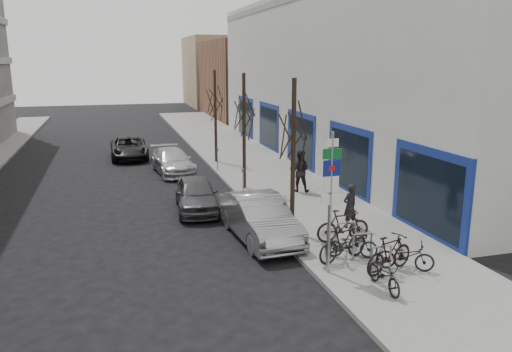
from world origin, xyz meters
TOP-DOWN VIEW (x-y plane):
  - ground at (0.00, 0.00)m, footprint 120.00×120.00m
  - sidewalk_east at (4.50, 10.00)m, footprint 5.00×70.00m
  - commercial_building at (17.00, 16.00)m, footprint 20.00×32.00m
  - brick_building_far at (13.00, 40.00)m, footprint 12.00×14.00m
  - tan_building_far at (13.50, 55.00)m, footprint 13.00×12.00m
  - highway_sign_pole at (2.40, -0.01)m, footprint 0.55×0.10m
  - bike_rack at (3.80, 0.60)m, footprint 0.66×2.26m
  - tree_near at (2.60, 3.50)m, footprint 1.80×1.80m
  - tree_mid at (2.60, 10.00)m, footprint 1.80×1.80m
  - tree_far at (2.60, 16.50)m, footprint 1.80×1.80m
  - meter_front at (2.15, 3.00)m, footprint 0.10×0.08m
  - meter_mid at (2.15, 8.50)m, footprint 0.10×0.08m
  - meter_back at (2.15, 14.00)m, footprint 0.10×0.08m
  - bike_near_left at (3.37, -1.43)m, footprint 0.48×1.57m
  - bike_near_right at (4.07, -0.50)m, footprint 1.95×1.15m
  - bike_mid_curb at (3.53, 0.78)m, footprint 1.67×1.03m
  - bike_mid_inner at (3.17, 0.63)m, footprint 2.01×1.16m
  - bike_far_curb at (4.59, -0.49)m, footprint 1.67×1.23m
  - bike_far_inner at (3.89, 2.12)m, footprint 1.89×0.60m
  - parked_car_front at (1.40, 3.50)m, footprint 1.94×4.78m
  - parked_car_mid at (-0.12, 7.46)m, footprint 1.96×4.19m
  - parked_car_back at (-0.20, 14.73)m, footprint 2.27×4.71m
  - lane_car at (-2.31, 19.77)m, footprint 2.22×4.78m
  - pedestrian_near at (4.77, 3.38)m, footprint 0.67×0.54m
  - pedestrian_far at (4.87, 8.65)m, footprint 0.85×0.75m

SIDE VIEW (x-z plane):
  - ground at x=0.00m, z-range 0.00..0.00m
  - sidewalk_east at x=4.50m, z-range 0.00..0.15m
  - bike_near_left at x=3.37m, z-range 0.15..1.11m
  - bike_mid_curb at x=3.53m, z-range 0.15..1.13m
  - bike_far_curb at x=4.59m, z-range 0.15..1.15m
  - bike_rack at x=3.80m, z-range 0.24..1.07m
  - parked_car_back at x=-0.20m, z-range 0.00..1.32m
  - lane_car at x=-2.31m, z-range 0.00..1.33m
  - parked_car_mid at x=-0.12m, z-range 0.00..1.39m
  - bike_near_right at x=4.07m, z-range 0.15..1.29m
  - bike_far_inner at x=3.89m, z-range 0.15..1.29m
  - bike_mid_inner at x=3.17m, z-range 0.15..1.32m
  - parked_car_front at x=1.40m, z-range 0.00..1.54m
  - meter_front at x=2.15m, z-range 0.28..1.55m
  - meter_mid at x=2.15m, z-range 0.28..1.55m
  - meter_back at x=2.15m, z-range 0.28..1.55m
  - pedestrian_near at x=4.77m, z-range 0.15..1.76m
  - pedestrian_far at x=4.87m, z-range 0.15..2.09m
  - highway_sign_pole at x=2.40m, z-range 0.36..4.56m
  - brick_building_far at x=13.00m, z-range 0.00..8.00m
  - tree_near at x=2.60m, z-range 1.35..6.85m
  - tree_mid at x=2.60m, z-range 1.35..6.85m
  - tree_far at x=2.60m, z-range 1.35..6.85m
  - tan_building_far at x=13.50m, z-range 0.00..9.00m
  - commercial_building at x=17.00m, z-range 0.00..10.00m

